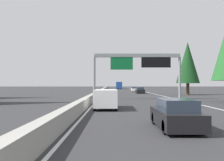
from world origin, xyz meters
TOP-DOWN VIEW (x-y plane):
  - ground_plane at (60.00, 0.00)m, footprint 320.00×320.00m
  - median_barrier at (80.00, 0.30)m, footprint 180.00×0.56m
  - shoulder_stripe_right at (70.00, -11.52)m, footprint 160.00×0.16m
  - shoulder_stripe_median at (70.00, -0.25)m, footprint 160.00×0.16m
  - sign_gantry_overhead at (34.26, -6.03)m, footprint 0.50×12.68m
  - sedan_mid_center at (10.30, -5.31)m, footprint 4.40×1.80m
  - minivan_mid_right at (20.29, -1.68)m, footprint 5.00×1.95m
  - sedan_far_center at (70.18, -8.83)m, footprint 4.40×1.80m
  - bus_distant_a at (109.90, -5.46)m, footprint 11.50×2.55m
  - sedan_near_right at (56.79, -8.87)m, footprint 4.40×1.80m
  - conifer_right_mid at (48.80, -17.57)m, footprint 4.69×4.69m

SIDE VIEW (x-z plane):
  - ground_plane at x=60.00m, z-range 0.00..0.00m
  - shoulder_stripe_right at x=70.00m, z-range 0.00..0.01m
  - shoulder_stripe_median at x=70.00m, z-range 0.00..0.01m
  - median_barrier at x=80.00m, z-range 0.00..0.90m
  - sedan_mid_center at x=10.30m, z-range -0.05..1.42m
  - sedan_far_center at x=70.18m, z-range -0.05..1.42m
  - sedan_near_right at x=56.79m, z-range -0.05..1.42m
  - minivan_mid_right at x=20.29m, z-range 0.11..1.80m
  - bus_distant_a at x=109.90m, z-range 0.17..3.27m
  - sign_gantry_overhead at x=34.26m, z-range 1.94..8.49m
  - conifer_right_mid at x=48.80m, z-range 1.15..11.81m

